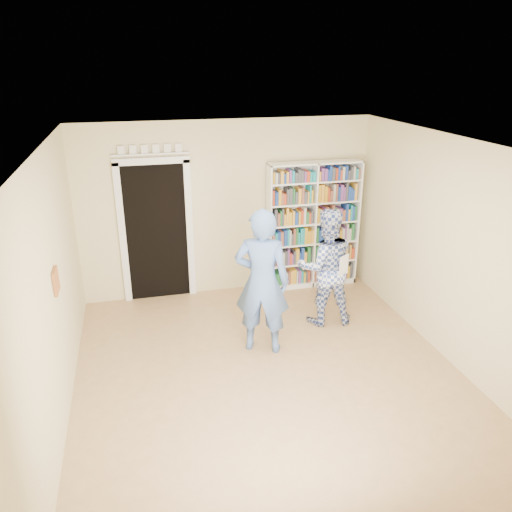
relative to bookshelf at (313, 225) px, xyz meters
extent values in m
plane|color=#A0744D|center=(-1.35, -2.34, -1.03)|extent=(5.00, 5.00, 0.00)
plane|color=white|center=(-1.35, -2.34, 1.67)|extent=(5.00, 5.00, 0.00)
plane|color=beige|center=(-1.35, 0.16, 0.32)|extent=(4.50, 0.00, 4.50)
plane|color=beige|center=(-3.60, -2.34, 0.32)|extent=(0.00, 5.00, 5.00)
plane|color=beige|center=(0.90, -2.34, 0.32)|extent=(0.00, 5.00, 5.00)
cube|color=white|center=(0.00, 0.00, -0.01)|extent=(1.49, 0.28, 2.04)
cube|color=white|center=(0.00, 0.00, -0.01)|extent=(0.02, 0.28, 2.04)
cube|color=black|center=(-2.45, 0.14, 0.02)|extent=(0.90, 0.03, 2.10)
cube|color=silver|center=(-2.95, 0.12, 0.02)|extent=(0.10, 0.06, 2.20)
cube|color=silver|center=(-1.95, 0.12, 0.02)|extent=(0.10, 0.06, 2.20)
cube|color=silver|center=(-2.45, 0.12, 1.12)|extent=(1.10, 0.06, 0.10)
cube|color=silver|center=(-2.45, 0.12, 1.22)|extent=(1.10, 0.08, 0.02)
cube|color=brown|center=(-3.58, -2.14, 0.37)|extent=(0.03, 0.25, 0.25)
imported|color=#4F70B1|center=(-1.29, -1.72, -0.09)|extent=(0.81, 0.68, 1.89)
imported|color=#2D418A|center=(-0.26, -1.23, -0.20)|extent=(0.88, 0.73, 1.67)
cube|color=white|center=(-0.10, -1.49, -0.08)|extent=(0.17, 0.12, 0.28)
camera|label=1|loc=(-2.72, -7.13, 2.49)|focal=35.00mm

